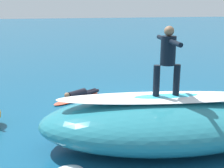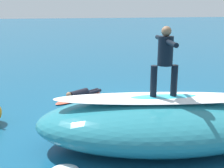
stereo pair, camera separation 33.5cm
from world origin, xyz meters
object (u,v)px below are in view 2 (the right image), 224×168
at_px(surfboard_riding, 163,98).
at_px(surfer_paddling, 81,93).
at_px(surfer_riding, 165,56).
at_px(surfboard_paddling, 79,98).

distance_m(surfboard_riding, surfer_paddling, 4.75).
bearing_deg(surfer_paddling, surfer_riding, 75.67).
xyz_separation_m(surfboard_riding, surfboard_paddling, (1.83, -4.21, -1.26)).
bearing_deg(surfboard_paddling, surfer_riding, 77.15).
bearing_deg(surfboard_riding, surfboard_paddling, -63.17).
height_order(surfboard_riding, surfer_paddling, surfboard_riding).
height_order(surfboard_riding, surfer_riding, surfer_riding).
bearing_deg(surfer_paddling, surfboard_riding, 75.67).
relative_size(surfer_riding, surfer_paddling, 1.19).
bearing_deg(surfer_riding, surfboard_riding, -86.89).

